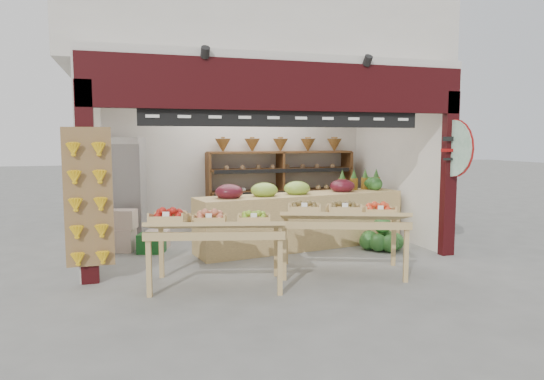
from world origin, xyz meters
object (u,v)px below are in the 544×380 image
(display_table_left, at_px, (208,223))
(display_table_right, at_px, (337,213))
(refrigerator, at_px, (123,189))
(cardboard_stack, at_px, (136,236))
(back_shelving, at_px, (280,174))
(watermelon_pile, at_px, (381,239))
(mid_counter, at_px, (301,218))

(display_table_left, bearing_deg, display_table_right, 2.55)
(refrigerator, xyz_separation_m, cardboard_stack, (0.20, -0.98, -0.71))
(cardboard_stack, relative_size, display_table_right, 0.57)
(back_shelving, relative_size, watermelon_pile, 4.22)
(back_shelving, height_order, mid_counter, back_shelving)
(mid_counter, bearing_deg, display_table_right, -91.98)
(mid_counter, distance_m, display_table_right, 1.68)
(refrigerator, height_order, watermelon_pile, refrigerator)
(back_shelving, bearing_deg, refrigerator, -175.25)
(mid_counter, height_order, display_table_left, mid_counter)
(display_table_right, xyz_separation_m, watermelon_pile, (1.32, 1.08, -0.66))
(display_table_right, distance_m, watermelon_pile, 1.83)
(display_table_left, relative_size, display_table_right, 0.95)
(cardboard_stack, height_order, mid_counter, mid_counter)
(watermelon_pile, bearing_deg, mid_counter, 155.94)
(back_shelving, distance_m, refrigerator, 3.19)
(mid_counter, bearing_deg, display_table_left, -138.03)
(refrigerator, relative_size, display_table_left, 1.03)
(display_table_left, distance_m, display_table_right, 1.86)
(cardboard_stack, bearing_deg, refrigerator, 101.75)
(cardboard_stack, bearing_deg, back_shelving, 22.75)
(back_shelving, height_order, display_table_right, back_shelving)
(watermelon_pile, bearing_deg, refrigerator, 153.85)
(back_shelving, relative_size, display_table_right, 1.58)
(display_table_right, bearing_deg, refrigerator, 132.85)
(display_table_right, bearing_deg, mid_counter, 88.02)
(refrigerator, bearing_deg, cardboard_stack, -65.65)
(refrigerator, height_order, cardboard_stack, refrigerator)
(refrigerator, relative_size, mid_counter, 0.50)
(back_shelving, xyz_separation_m, display_table_right, (-0.24, -3.43, -0.32))
(cardboard_stack, distance_m, mid_counter, 2.85)
(mid_counter, relative_size, watermelon_pile, 5.25)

